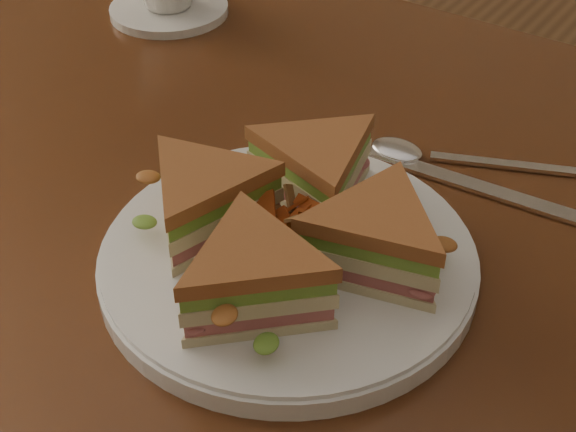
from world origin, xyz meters
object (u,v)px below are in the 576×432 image
at_px(sandwich_wedges, 288,221).
at_px(knife, 459,182).
at_px(table, 291,278).
at_px(saucer, 169,10).
at_px(plate, 288,260).
at_px(spoon, 423,154).

bearing_deg(sandwich_wedges, knife, 70.44).
height_order(table, saucer, saucer).
distance_m(plate, knife, 0.18).
distance_m(table, sandwich_wedges, 0.17).
height_order(spoon, knife, spoon).
bearing_deg(spoon, plate, -118.00).
height_order(sandwich_wedges, knife, sandwich_wedges).
xyz_separation_m(knife, saucer, (-0.43, 0.12, 0.00)).
distance_m(spoon, knife, 0.05).
bearing_deg(table, sandwich_wedges, -56.97).
relative_size(sandwich_wedges, spoon, 1.55).
xyz_separation_m(spoon, saucer, (-0.38, 0.10, 0.00)).
bearing_deg(sandwich_wedges, plate, -63.43).
height_order(plate, spoon, plate).
relative_size(table, knife, 5.57).
bearing_deg(knife, sandwich_wedges, -113.48).
bearing_deg(sandwich_wedges, table, 123.03).
xyz_separation_m(table, knife, (0.11, 0.09, 0.10)).
height_order(table, plate, plate).
distance_m(table, saucer, 0.39).
relative_size(spoon, saucer, 1.24).
relative_size(table, saucer, 8.61).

